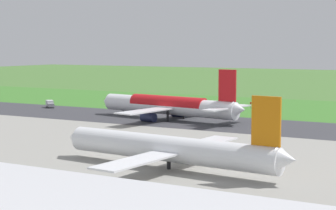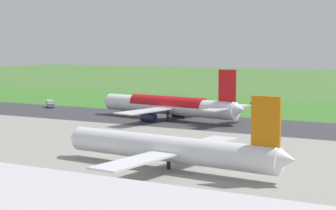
{
  "view_description": "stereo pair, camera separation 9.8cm",
  "coord_description": "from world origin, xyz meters",
  "px_view_note": "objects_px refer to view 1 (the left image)",
  "views": [
    {
      "loc": [
        -74.74,
        155.54,
        22.42
      ],
      "look_at": [
        12.99,
        0.0,
        4.5
      ],
      "focal_mm": 63.15,
      "sensor_mm": 36.0,
      "label": 1
    },
    {
      "loc": [
        -74.82,
        155.49,
        22.42
      ],
      "look_at": [
        12.99,
        0.0,
        4.5
      ],
      "focal_mm": 63.15,
      "sensor_mm": 36.0,
      "label": 2
    }
  ],
  "objects_px": {
    "airliner_parked_mid": "(170,148)",
    "no_stopping_sign": "(251,105)",
    "traffic_cone_orange": "(235,107)",
    "airliner_main": "(169,106)",
    "service_truck_baggage": "(50,104)"
  },
  "relations": [
    {
      "from": "airliner_main",
      "to": "traffic_cone_orange",
      "type": "relative_size",
      "value": 98.29
    },
    {
      "from": "airliner_main",
      "to": "airliner_parked_mid",
      "type": "height_order",
      "value": "airliner_main"
    },
    {
      "from": "service_truck_baggage",
      "to": "traffic_cone_orange",
      "type": "xyz_separation_m",
      "value": [
        -58.06,
        -34.41,
        -1.13
      ]
    },
    {
      "from": "airliner_parked_mid",
      "to": "no_stopping_sign",
      "type": "height_order",
      "value": "airliner_parked_mid"
    },
    {
      "from": "airliner_main",
      "to": "traffic_cone_orange",
      "type": "height_order",
      "value": "airliner_main"
    },
    {
      "from": "no_stopping_sign",
      "to": "airliner_parked_mid",
      "type": "bearing_deg",
      "value": 103.87
    },
    {
      "from": "airliner_parked_mid",
      "to": "traffic_cone_orange",
      "type": "distance_m",
      "value": 112.15
    },
    {
      "from": "no_stopping_sign",
      "to": "traffic_cone_orange",
      "type": "distance_m",
      "value": 6.61
    },
    {
      "from": "no_stopping_sign",
      "to": "traffic_cone_orange",
      "type": "xyz_separation_m",
      "value": [
        6.5,
        -0.61,
        -1.05
      ]
    },
    {
      "from": "airliner_parked_mid",
      "to": "traffic_cone_orange",
      "type": "height_order",
      "value": "airliner_parked_mid"
    },
    {
      "from": "airliner_parked_mid",
      "to": "traffic_cone_orange",
      "type": "xyz_separation_m",
      "value": [
        32.82,
        -107.18,
        -3.64
      ]
    },
    {
      "from": "service_truck_baggage",
      "to": "traffic_cone_orange",
      "type": "distance_m",
      "value": 67.5
    },
    {
      "from": "airliner_main",
      "to": "service_truck_baggage",
      "type": "bearing_deg",
      "value": -9.78
    },
    {
      "from": "airliner_main",
      "to": "no_stopping_sign",
      "type": "xyz_separation_m",
      "value": [
        -9.44,
        -43.3,
        -3.03
      ]
    },
    {
      "from": "airliner_parked_mid",
      "to": "no_stopping_sign",
      "type": "distance_m",
      "value": 109.8
    }
  ]
}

